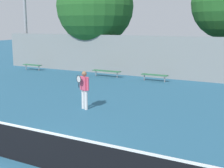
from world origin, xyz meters
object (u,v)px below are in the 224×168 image
object	(u,v)px
bench_courtside_near	(154,75)
tree_dark_dense	(95,6)
tennis_player	(84,88)
bench_adjacent_court	(32,65)
tennis_net	(17,143)
bench_by_gate	(106,71)

from	to	relation	value
bench_courtside_near	tree_dark_dense	xyz separation A→B (m)	(-6.13, 2.83, 4.55)
tennis_player	bench_adjacent_court	size ratio (longest dim) A/B	0.98
tennis_net	tree_dark_dense	xyz separation A→B (m)	(-7.25, 15.65, 4.43)
bench_by_gate	bench_courtside_near	bearing A→B (deg)	-0.00
tennis_player	bench_adjacent_court	world-z (taller)	tennis_player
bench_courtside_near	bench_by_gate	bearing A→B (deg)	180.00
bench_by_gate	tree_dark_dense	distance (m)	5.96
tennis_net	tennis_player	size ratio (longest dim) A/B	6.44
bench_courtside_near	bench_by_gate	size ratio (longest dim) A/B	0.82
bench_courtside_near	bench_adjacent_court	size ratio (longest dim) A/B	1.03
bench_by_gate	tennis_net	bearing A→B (deg)	-70.10
bench_adjacent_court	bench_by_gate	size ratio (longest dim) A/B	0.80
tennis_player	bench_by_gate	size ratio (longest dim) A/B	0.78
bench_adjacent_court	tree_dark_dense	distance (m)	6.76
tennis_player	bench_courtside_near	xyz separation A→B (m)	(0.23, 7.64, -0.54)
tree_dark_dense	bench_adjacent_court	bearing A→B (deg)	-145.59
tennis_player	tree_dark_dense	bearing A→B (deg)	140.86
tennis_player	tennis_net	bearing A→B (deg)	-53.95
tennis_net	bench_courtside_near	size ratio (longest dim) A/B	6.11
tennis_net	tree_dark_dense	size ratio (longest dim) A/B	1.32
tennis_player	bench_by_gate	world-z (taller)	tennis_player
bench_courtside_near	tennis_player	bearing A→B (deg)	-91.69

